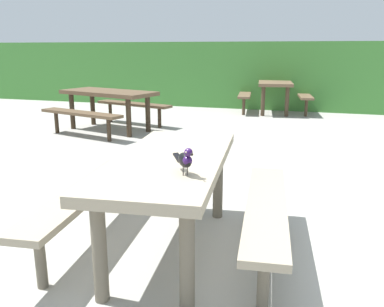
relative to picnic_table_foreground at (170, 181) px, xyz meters
name	(u,v)px	position (x,y,z in m)	size (l,w,h in m)	color
ground_plane	(176,254)	(0.06, -0.05, -0.56)	(60.00, 60.00, 0.00)	#A3A099
hedge_wall	(282,74)	(0.06, 8.57, 0.27)	(28.00, 2.07, 1.66)	#428438
picnic_table_foreground	(170,181)	(0.00, 0.00, 0.00)	(1.86, 1.88, 0.74)	gray
bird_grackle	(185,159)	(0.24, -0.39, 0.29)	(0.20, 0.24, 0.18)	black
picnic_table_mid_left	(109,101)	(-2.70, 4.08, 0.00)	(2.09, 2.07, 0.74)	brown
picnic_table_mid_right	(274,89)	(-0.01, 7.35, 0.00)	(1.89, 1.92, 0.74)	brown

